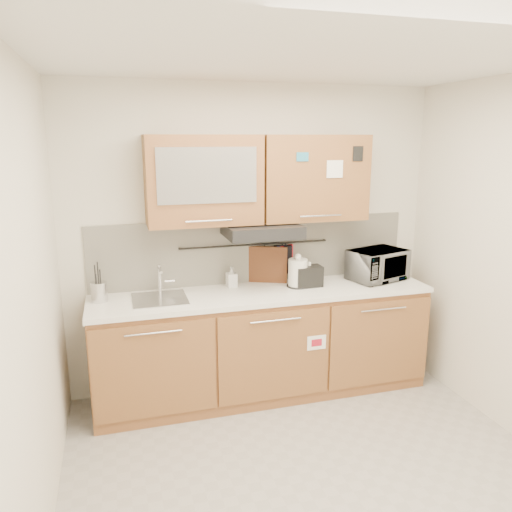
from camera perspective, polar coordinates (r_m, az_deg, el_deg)
floor at (r=3.56m, az=6.93°, el=-24.04°), size 3.20×3.20×0.00m
ceiling at (r=2.86m, az=8.50°, el=22.15°), size 3.20×3.20×0.00m
wall_back at (r=4.33m, az=-0.28°, el=1.97°), size 3.20×0.00×3.20m
wall_left at (r=2.76m, az=-24.66°, el=-5.96°), size 0.00×3.00×3.00m
base_cabinet at (r=4.32m, az=0.86°, el=-10.54°), size 2.80×0.64×0.88m
countertop at (r=4.14m, az=0.89°, el=-4.28°), size 2.82×0.62×0.04m
backsplash at (r=4.34m, az=-0.23°, el=0.64°), size 2.80×0.02×0.56m
upper_cabinets at (r=4.09m, az=0.33°, el=8.80°), size 1.82×0.37×0.70m
range_hood at (r=4.07m, az=0.67°, el=2.95°), size 0.60×0.46×0.10m
sink at (r=4.00m, az=-10.94°, el=-4.81°), size 0.42×0.40×0.26m
utensil_rail at (r=4.29m, az=-0.10°, el=1.32°), size 1.30×0.02×0.02m
utensil_crock at (r=4.04m, az=-17.48°, el=-3.89°), size 0.16×0.16×0.31m
kettle at (r=4.24m, az=4.81°, el=-2.01°), size 0.21×0.18×0.29m
toaster at (r=4.26m, az=5.96°, el=-2.29°), size 0.23×0.14×0.18m
microwave at (r=4.56m, az=13.69°, el=-0.99°), size 0.57×0.46×0.27m
soap_bottle at (r=4.23m, az=-2.82°, el=-2.39°), size 0.09×0.09×0.18m
cutting_board at (r=4.36m, az=1.03°, el=-1.97°), size 0.36×0.18×0.48m
oven_mitt at (r=4.37m, az=3.03°, el=0.04°), size 0.11×0.07×0.18m
dark_pouch at (r=4.38m, az=3.07°, el=-0.38°), size 0.16×0.08×0.25m
pot_holder at (r=4.38m, az=3.45°, el=0.08°), size 0.14×0.07×0.18m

